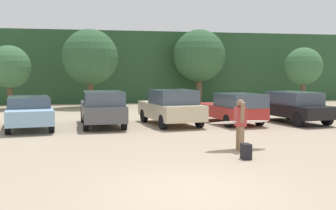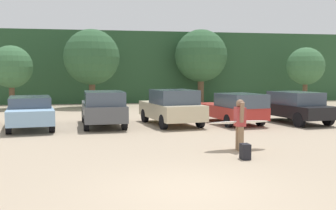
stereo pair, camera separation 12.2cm
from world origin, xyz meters
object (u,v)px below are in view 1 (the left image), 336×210
parked_car_champagne (171,107)px  parked_car_black (294,106)px  backpack_dropped (246,151)px  parked_car_dark_gray (102,108)px  parked_car_red (233,108)px  person_adult (240,122)px  parked_car_sky_blue (29,111)px  surfboard_white (239,122)px

parked_car_champagne → parked_car_black: (6.11, -0.35, -0.04)m
backpack_dropped → parked_car_black: bearing=53.8°
parked_car_dark_gray → parked_car_red: 6.25m
parked_car_black → person_adult: person_adult is taller
parked_car_dark_gray → parked_car_champagne: parked_car_champagne is taller
parked_car_red → parked_car_dark_gray: bearing=79.7°
parked_car_dark_gray → backpack_dropped: (3.77, -8.02, -0.64)m
parked_car_dark_gray → parked_car_champagne: 3.21m
backpack_dropped → person_adult: bearing=76.1°
parked_car_red → parked_car_sky_blue: bearing=80.7°
parked_car_sky_blue → parked_car_dark_gray: size_ratio=1.00×
parked_car_champagne → backpack_dropped: 8.00m
parked_car_sky_blue → backpack_dropped: size_ratio=10.56×
person_adult → surfboard_white: bearing=-93.8°
parked_car_champagne → person_adult: size_ratio=2.75×
parked_car_dark_gray → parked_car_champagne: bearing=-93.5°
surfboard_white → parked_car_dark_gray: bearing=-62.6°
parked_car_champagne → backpack_dropped: parked_car_champagne is taller
parked_car_red → parked_car_black: size_ratio=0.98×
backpack_dropped → parked_car_dark_gray: bearing=115.2°
parked_car_champagne → parked_car_red: (3.03, -0.17, -0.08)m
parked_car_red → person_adult: person_adult is taller
parked_car_sky_blue → parked_car_black: 12.55m
parked_car_champagne → parked_car_red: bearing=-102.4°
parked_car_black → backpack_dropped: parked_car_black is taller
parked_car_black → backpack_dropped: bearing=134.4°
person_adult → parked_car_dark_gray: bearing=-54.1°
parked_car_dark_gray → surfboard_white: size_ratio=2.20×
parked_car_red → surfboard_white: 6.66m
surfboard_white → parked_car_black: bearing=-135.0°
parked_car_champagne → surfboard_white: bearing=178.8°
parked_car_sky_blue → parked_car_red: parked_car_red is taller
parked_car_champagne → backpack_dropped: (0.56, -7.95, -0.63)m
person_adult → surfboard_white: person_adult is taller
person_adult → backpack_dropped: bearing=80.6°
parked_car_black → backpack_dropped: (-5.56, -7.61, -0.60)m
parked_car_sky_blue → surfboard_white: size_ratio=2.21×
surfboard_white → parked_car_sky_blue: bearing=-46.3°
parked_car_sky_blue → parked_car_champagne: bearing=-98.1°
backpack_dropped → parked_car_red: bearing=72.4°
surfboard_white → backpack_dropped: bearing=71.9°
parked_car_red → surfboard_white: parked_car_red is taller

